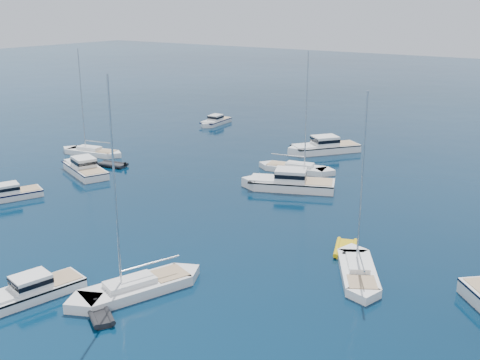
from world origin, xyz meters
name	(u,v)px	position (x,y,z in m)	size (l,w,h in m)	color
ground	(49,306)	(0.00, 0.00, 0.00)	(400.00, 400.00, 0.00)	#082C4C
motor_cruiser_near	(30,298)	(-1.93, -0.06, 0.00)	(2.51, 8.19, 2.15)	white
motor_cruiser_left	(6,199)	(-21.84, 11.65, 0.00)	(2.44, 7.97, 2.09)	white
motor_cruiser_centre	(289,189)	(0.54, 31.28, 0.00)	(3.35, 10.94, 2.87)	silver
motor_cruiser_far_l	(84,173)	(-22.59, 22.75, 0.00)	(2.98, 9.73, 2.55)	white
motor_cruiser_distant	(323,152)	(-3.66, 47.94, 0.00)	(3.32, 10.86, 2.85)	white
motor_cruiser_horizon	(215,124)	(-26.91, 54.53, 0.00)	(2.37, 7.74, 2.03)	silver
sailboat_fore	(136,292)	(3.51, 4.71, 0.00)	(2.82, 10.85, 15.95)	silver
sailboat_mid_r	(358,276)	(15.30, 15.99, 0.00)	(2.51, 9.67, 14.21)	white
sailboat_mid_l	(92,154)	(-28.64, 29.36, 0.00)	(2.54, 9.77, 14.36)	white
sailboat_centre	(296,171)	(-2.15, 37.82, 0.00)	(2.61, 10.06, 14.78)	white
tender_yellow	(345,251)	(12.67, 19.56, 0.00)	(2.09, 3.83, 0.95)	gold
tender_grey_near	(101,319)	(4.16, 0.78, 0.00)	(1.65, 2.87, 0.95)	black
tender_grey_far	(113,166)	(-22.03, 26.78, 0.00)	(2.10, 3.87, 0.95)	black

